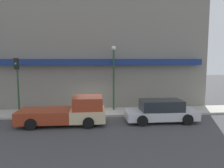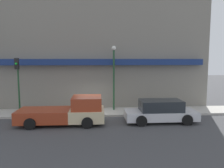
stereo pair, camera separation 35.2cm
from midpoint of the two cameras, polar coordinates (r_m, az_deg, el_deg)
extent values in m
plane|color=#424244|center=(16.33, -5.29, -8.69)|extent=(80.00, 80.00, 0.00)
cube|color=#B7B2A8|center=(17.55, -5.29, -7.35)|extent=(36.00, 2.56, 0.15)
cube|color=gray|center=(19.85, -5.46, 10.09)|extent=(19.80, 3.00, 11.04)
cube|color=navy|center=(18.01, -5.42, 5.73)|extent=(18.22, 0.60, 0.50)
cube|color=beige|center=(14.73, -7.03, -7.92)|extent=(2.24, 2.08, 0.77)
cube|color=#9E381E|center=(14.55, -7.08, -4.89)|extent=(1.91, 1.92, 0.82)
cube|color=#9E381E|center=(15.09, -17.84, -7.85)|extent=(3.36, 2.08, 0.77)
cylinder|color=black|center=(15.80, -6.70, -7.89)|extent=(0.71, 0.22, 0.71)
cylinder|color=black|center=(13.80, -6.92, -10.05)|extent=(0.71, 0.22, 0.71)
cylinder|color=black|center=(16.27, -19.14, -7.79)|extent=(0.71, 0.22, 0.71)
cylinder|color=black|center=(14.33, -21.16, -9.82)|extent=(0.71, 0.22, 0.71)
cube|color=silver|center=(15.42, 12.03, -7.80)|extent=(4.84, 1.79, 0.58)
cube|color=#23282D|center=(15.28, 12.09, -5.43)|extent=(2.81, 1.61, 0.73)
cylinder|color=black|center=(16.76, 16.05, -7.26)|extent=(0.71, 0.22, 0.71)
cylinder|color=black|center=(15.17, 18.52, -8.81)|extent=(0.71, 0.22, 0.71)
cylinder|color=black|center=(15.94, 5.85, -7.76)|extent=(0.71, 0.22, 0.71)
cylinder|color=black|center=(14.25, 7.25, -9.51)|extent=(0.71, 0.22, 0.71)
cylinder|color=yellow|center=(17.05, -5.06, -6.52)|extent=(0.20, 0.20, 0.57)
sphere|color=yellow|center=(16.98, -5.07, -5.32)|extent=(0.19, 0.19, 0.19)
cylinder|color=#1E4728|center=(17.59, -0.15, 0.92)|extent=(0.14, 0.14, 4.81)
sphere|color=silver|center=(17.53, -0.15, 9.37)|extent=(0.36, 0.36, 0.36)
cylinder|color=#1E4728|center=(17.30, -23.85, -0.76)|extent=(0.12, 0.12, 4.20)
cube|color=black|center=(17.03, -24.29, 4.85)|extent=(0.28, 0.20, 0.80)
sphere|color=green|center=(16.92, -24.42, 4.83)|extent=(0.16, 0.16, 0.16)
camera|label=1|loc=(0.18, -90.60, -0.07)|focal=35.00mm
camera|label=2|loc=(0.18, 89.40, 0.07)|focal=35.00mm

